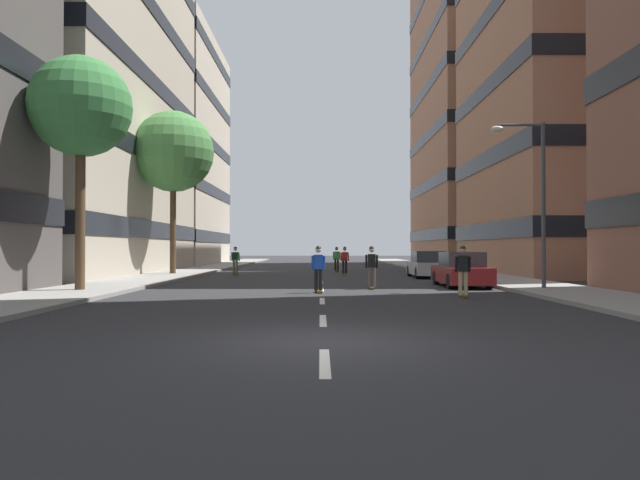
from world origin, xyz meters
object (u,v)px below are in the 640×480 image
(skater_0, at_px, (371,265))
(skater_4, at_px, (462,269))
(street_tree_near, at_px, (172,152))
(skater_5, at_px, (317,267))
(skater_3, at_px, (344,259))
(skater_1, at_px, (336,257))
(street_tree_mid, at_px, (80,108))
(parked_car_near, at_px, (460,271))
(parked_car_mid, at_px, (426,265))
(streetlamp_right, at_px, (533,186))
(skater_2, at_px, (234,259))

(skater_0, relative_size, skater_4, 1.00)
(street_tree_near, height_order, skater_5, street_tree_near)
(skater_5, bearing_deg, street_tree_near, 123.28)
(skater_4, xyz_separation_m, skater_5, (-4.94, 2.16, 0.00))
(skater_3, bearing_deg, skater_4, -78.93)
(skater_0, relative_size, skater_1, 1.00)
(street_tree_mid, xyz_separation_m, skater_3, (10.56, 14.98, -5.95))
(parked_car_near, xyz_separation_m, parked_car_mid, (0.00, 8.04, 0.00))
(parked_car_mid, height_order, skater_1, skater_1)
(skater_3, distance_m, skater_5, 14.89)
(parked_car_near, xyz_separation_m, streetlamp_right, (2.26, -2.55, 3.44))
(parked_car_mid, relative_size, skater_4, 2.47)
(parked_car_mid, bearing_deg, street_tree_mid, -142.57)
(skater_1, bearing_deg, street_tree_near, -151.34)
(parked_car_mid, bearing_deg, streetlamp_right, -77.96)
(street_tree_near, xyz_separation_m, skater_5, (8.94, -13.63, -6.59))
(skater_3, relative_size, skater_4, 1.00)
(street_tree_mid, relative_size, skater_5, 4.93)
(skater_0, height_order, skater_3, same)
(street_tree_near, distance_m, skater_5, 17.58)
(parked_car_near, bearing_deg, skater_3, 111.99)
(parked_car_near, bearing_deg, skater_2, 136.68)
(streetlamp_right, relative_size, skater_3, 3.65)
(skater_0, xyz_separation_m, skater_1, (-0.96, 17.16, 0.03))
(skater_5, bearing_deg, skater_3, 83.76)
(parked_car_mid, distance_m, skater_4, 13.66)
(parked_car_near, bearing_deg, skater_4, -103.02)
(skater_4, relative_size, skater_5, 1.00)
(skater_3, bearing_deg, street_tree_mid, -125.19)
(skater_4, distance_m, skater_5, 5.39)
(parked_car_mid, distance_m, skater_2, 11.76)
(skater_3, distance_m, skater_4, 17.29)
(street_tree_near, height_order, skater_0, street_tree_near)
(street_tree_mid, xyz_separation_m, streetlamp_right, (17.43, 1.03, -2.83))
(skater_1, bearing_deg, street_tree_mid, -117.72)
(skater_0, distance_m, skater_4, 5.01)
(parked_car_near, xyz_separation_m, skater_1, (-4.99, 15.79, 0.32))
(skater_3, bearing_deg, streetlamp_right, -63.81)
(skater_1, xyz_separation_m, skater_5, (-1.23, -19.19, -0.03))
(skater_3, relative_size, skater_5, 1.00)
(street_tree_mid, height_order, streetlamp_right, street_tree_mid)
(skater_4, bearing_deg, skater_5, 156.37)
(street_tree_near, xyz_separation_m, street_tree_mid, (0.00, -13.80, -0.61))
(skater_5, bearing_deg, skater_2, 110.17)
(streetlamp_right, height_order, skater_3, streetlamp_right)
(skater_3, bearing_deg, skater_2, -174.78)
(skater_3, bearing_deg, street_tree_near, -173.64)
(streetlamp_right, bearing_deg, skater_0, 169.42)
(parked_car_mid, distance_m, skater_0, 10.24)
(parked_car_mid, distance_m, street_tree_mid, 20.11)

